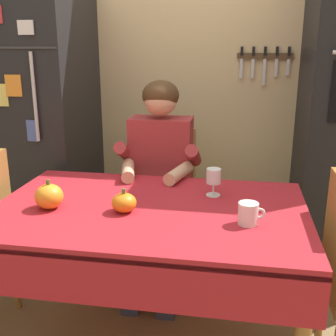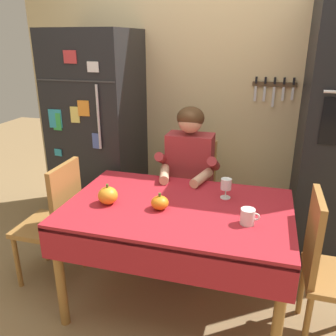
{
  "view_description": "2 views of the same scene",
  "coord_description": "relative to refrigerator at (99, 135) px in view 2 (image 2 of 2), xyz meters",
  "views": [
    {
      "loc": [
        0.38,
        -1.61,
        1.44
      ],
      "look_at": [
        0.05,
        0.3,
        0.87
      ],
      "focal_mm": 44.91,
      "sensor_mm": 36.0,
      "label": 1
    },
    {
      "loc": [
        0.47,
        -1.81,
        1.72
      ],
      "look_at": [
        -0.1,
        0.23,
        0.93
      ],
      "focal_mm": 37.28,
      "sensor_mm": 36.0,
      "label": 2
    }
  ],
  "objects": [
    {
      "name": "refrigerator",
      "position": [
        0.0,
        0.0,
        0.0
      ],
      "size": [
        0.68,
        0.71,
        1.8
      ],
      "color": "black",
      "rests_on": "ground"
    },
    {
      "name": "chair_behind_person",
      "position": [
        0.88,
        -0.09,
        -0.39
      ],
      "size": [
        0.4,
        0.4,
        0.93
      ],
      "color": "tan",
      "rests_on": "ground"
    },
    {
      "name": "seated_person",
      "position": [
        0.88,
        -0.28,
        -0.16
      ],
      "size": [
        0.47,
        0.55,
        1.25
      ],
      "color": "#38384C",
      "rests_on": "ground"
    },
    {
      "name": "coffee_mug",
      "position": [
        1.39,
        -0.98,
        -0.11
      ],
      "size": [
        0.11,
        0.08,
        0.09
      ],
      "color": "white",
      "rests_on": "dining_table"
    },
    {
      "name": "pumpkin_large",
      "position": [
        0.86,
        -0.94,
        -0.12
      ],
      "size": [
        0.11,
        0.11,
        0.11
      ],
      "color": "orange",
      "rests_on": "dining_table"
    },
    {
      "name": "pumpkin_medium",
      "position": [
        0.52,
        -0.95,
        -0.1
      ],
      "size": [
        0.12,
        0.12,
        0.13
      ],
      "color": "orange",
      "rests_on": "dining_table"
    },
    {
      "name": "chair_right_side",
      "position": [
        1.85,
        -0.92,
        -0.39
      ],
      "size": [
        0.4,
        0.4,
        0.93
      ],
      "color": "#9E6B33",
      "rests_on": "ground"
    },
    {
      "name": "dining_table",
      "position": [
        0.95,
        -0.88,
        -0.24
      ],
      "size": [
        1.4,
        0.9,
        0.74
      ],
      "color": "#9E6B33",
      "rests_on": "ground"
    },
    {
      "name": "wine_glass",
      "position": [
        1.22,
        -0.67,
        -0.07
      ],
      "size": [
        0.07,
        0.07,
        0.13
      ],
      "color": "white",
      "rests_on": "dining_table"
    },
    {
      "name": "chair_left_side",
      "position": [
        0.05,
        -0.85,
        -0.39
      ],
      "size": [
        0.4,
        0.4,
        0.93
      ],
      "color": "#9E6B33",
      "rests_on": "ground"
    },
    {
      "name": "ground_plane",
      "position": [
        0.95,
        -0.96,
        -0.9
      ],
      "size": [
        10.0,
        10.0,
        0.0
      ],
      "primitive_type": "plane",
      "color": "#93754C",
      "rests_on": "ground"
    },
    {
      "name": "back_wall_assembly",
      "position": [
        1.0,
        0.39,
        0.4
      ],
      "size": [
        3.7,
        0.13,
        2.6
      ],
      "color": "#D1B784",
      "rests_on": "ground"
    }
  ]
}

